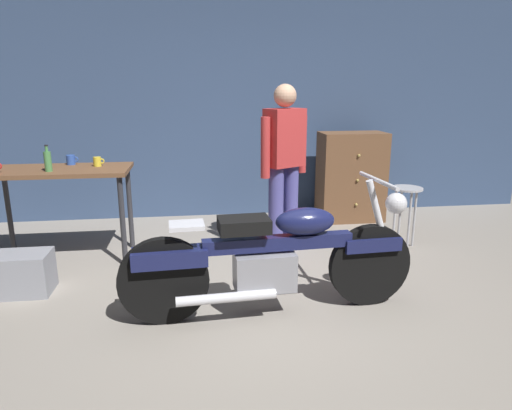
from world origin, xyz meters
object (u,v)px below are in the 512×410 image
object	(u,v)px
storage_bin	(23,273)
shop_stool	(406,201)
mug_yellow_tall	(98,162)
motorcycle	(274,256)
wooden_dresser	(351,177)
mug_blue_enamel	(71,160)
person_standing	(284,162)
bottle	(48,161)

from	to	relation	value
storage_bin	shop_stool	bearing A→B (deg)	10.17
mug_yellow_tall	shop_stool	bearing A→B (deg)	-3.57
storage_bin	mug_yellow_tall	bearing A→B (deg)	59.35
motorcycle	wooden_dresser	xyz separation A→B (m)	(1.39, 2.32, 0.10)
mug_blue_enamel	mug_yellow_tall	size ratio (longest dim) A/B	1.09
mug_yellow_tall	wooden_dresser	bearing A→B (deg)	17.01
mug_blue_enamel	wooden_dresser	bearing A→B (deg)	13.36
person_standing	bottle	distance (m)	2.19
wooden_dresser	mug_yellow_tall	world-z (taller)	wooden_dresser
motorcycle	storage_bin	world-z (taller)	motorcycle
person_standing	storage_bin	xyz separation A→B (m)	(-2.30, -0.71, -0.76)
mug_yellow_tall	motorcycle	bearing A→B (deg)	-44.46
motorcycle	storage_bin	distance (m)	2.08
person_standing	wooden_dresser	world-z (taller)	person_standing
mug_yellow_tall	mug_blue_enamel	bearing A→B (deg)	154.76
wooden_dresser	mug_blue_enamel	bearing A→B (deg)	-166.64
shop_stool	mug_blue_enamel	bearing A→B (deg)	174.52
person_standing	shop_stool	world-z (taller)	person_standing
person_standing	mug_blue_enamel	bearing A→B (deg)	-37.40
motorcycle	mug_blue_enamel	distance (m)	2.40
person_standing	storage_bin	world-z (taller)	person_standing
shop_stool	storage_bin	size ratio (longest dim) A/B	1.45
mug_yellow_tall	bottle	distance (m)	0.45
wooden_dresser	mug_yellow_tall	distance (m)	3.02
motorcycle	shop_stool	world-z (taller)	motorcycle
shop_stool	wooden_dresser	xyz separation A→B (m)	(-0.22, 1.07, 0.05)
person_standing	bottle	size ratio (longest dim) A/B	6.93
shop_stool	mug_blue_enamel	size ratio (longest dim) A/B	5.60
wooden_dresser	mug_blue_enamel	size ratio (longest dim) A/B	9.62
person_standing	mug_blue_enamel	distance (m)	2.09
person_standing	bottle	world-z (taller)	person_standing
wooden_dresser	shop_stool	bearing A→B (deg)	-78.30
bottle	mug_blue_enamel	bearing A→B (deg)	73.05
mug_blue_enamel	bottle	world-z (taller)	bottle
motorcycle	mug_yellow_tall	size ratio (longest dim) A/B	20.84
bottle	motorcycle	bearing A→B (deg)	-33.27
bottle	shop_stool	bearing A→B (deg)	0.56
storage_bin	mug_blue_enamel	xyz separation A→B (m)	(0.22, 0.96, 0.78)
motorcycle	bottle	world-z (taller)	bottle
bottle	storage_bin	bearing A→B (deg)	-100.21
mug_blue_enamel	storage_bin	bearing A→B (deg)	-102.75
wooden_dresser	bottle	world-z (taller)	bottle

